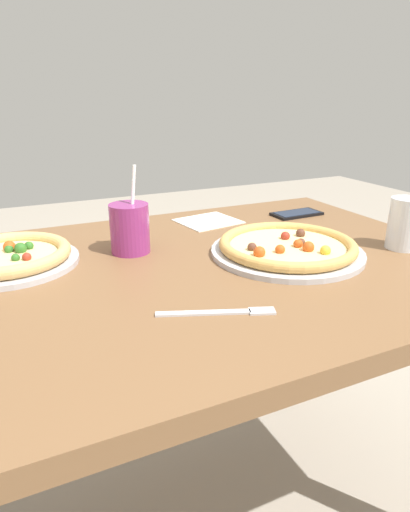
# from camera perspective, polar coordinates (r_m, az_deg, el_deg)

# --- Properties ---
(dining_table) EXTENTS (1.27, 0.86, 0.75)m
(dining_table) POSITION_cam_1_polar(r_m,az_deg,el_deg) (1.00, -1.78, -7.14)
(dining_table) COLOR brown
(dining_table) RESTS_ON ground
(pizza_near) EXTENTS (0.35, 0.35, 0.04)m
(pizza_near) POSITION_cam_1_polar(r_m,az_deg,el_deg) (1.03, 10.51, 1.10)
(pizza_near) COLOR #B7B7BC
(pizza_near) RESTS_ON dining_table
(pizza_far) EXTENTS (0.29, 0.29, 0.04)m
(pizza_far) POSITION_cam_1_polar(r_m,az_deg,el_deg) (1.04, -23.88, -0.10)
(pizza_far) COLOR #B7B7BC
(pizza_far) RESTS_ON dining_table
(drink_cup_colored) EXTENTS (0.09, 0.09, 0.20)m
(drink_cup_colored) POSITION_cam_1_polar(r_m,az_deg,el_deg) (1.03, -9.64, 3.55)
(drink_cup_colored) COLOR #8C2D72
(drink_cup_colored) RESTS_ON dining_table
(water_cup_clear) EXTENTS (0.08, 0.08, 0.12)m
(water_cup_clear) POSITION_cam_1_polar(r_m,az_deg,el_deg) (1.14, 24.33, 3.89)
(water_cup_clear) COLOR silver
(water_cup_clear) RESTS_ON dining_table
(paper_napkin) EXTENTS (0.18, 0.17, 0.00)m
(paper_napkin) POSITION_cam_1_polar(r_m,az_deg,el_deg) (1.28, 0.41, 4.49)
(paper_napkin) COLOR white
(paper_napkin) RESTS_ON dining_table
(fork) EXTENTS (0.20, 0.09, 0.00)m
(fork) POSITION_cam_1_polar(r_m,az_deg,el_deg) (0.75, 2.21, -7.24)
(fork) COLOR silver
(fork) RESTS_ON dining_table
(cell_phone) EXTENTS (0.15, 0.08, 0.01)m
(cell_phone) POSITION_cam_1_polar(r_m,az_deg,el_deg) (1.38, 11.68, 5.34)
(cell_phone) COLOR black
(cell_phone) RESTS_ON dining_table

